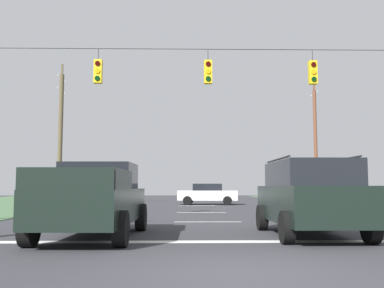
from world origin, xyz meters
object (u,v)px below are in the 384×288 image
overhead_signal_span (208,118)px  pickup_truck (95,200)px  utility_pole_near_left (60,135)px  distant_car_oncoming (340,194)px  suv_black (309,196)px  utility_pole_mid_right (316,144)px  distant_car_crossing_white (208,194)px

overhead_signal_span → pickup_truck: overhead_signal_span is taller
pickup_truck → utility_pole_near_left: (-6.51, 20.04, 3.99)m
distant_car_oncoming → utility_pole_near_left: (-20.15, -0.40, 4.17)m
suv_black → pickup_truck: bearing=-178.8°
pickup_truck → suv_black: bearing=1.2°
distant_car_oncoming → utility_pole_mid_right: 4.17m
distant_car_crossing_white → utility_pole_mid_right: bearing=5.6°
distant_car_crossing_white → distant_car_oncoming: size_ratio=1.02×
overhead_signal_span → distant_car_oncoming: bearing=54.8°
suv_black → utility_pole_mid_right: utility_pole_mid_right is taller
distant_car_crossing_white → pickup_truck: bearing=-101.0°
distant_car_oncoming → utility_pole_mid_right: bearing=136.1°
distant_car_crossing_white → distant_car_oncoming: (9.56, -0.44, 0.00)m
distant_car_crossing_white → utility_pole_near_left: bearing=-175.4°
utility_pole_near_left → overhead_signal_span: bearing=-55.6°
overhead_signal_span → pickup_truck: size_ratio=3.28×
suv_black → distant_car_crossing_white: 20.83m
overhead_signal_span → distant_car_oncoming: overhead_signal_span is taller
overhead_signal_span → utility_pole_near_left: utility_pole_near_left is taller
pickup_truck → distant_car_oncoming: pickup_truck is taller
pickup_truck → suv_black: (5.66, 0.12, 0.09)m
overhead_signal_span → suv_black: size_ratio=3.72×
distant_car_oncoming → utility_pole_near_left: bearing=-178.9°
overhead_signal_span → utility_pole_near_left: 17.35m
suv_black → utility_pole_near_left: size_ratio=0.47×
distant_car_crossing_white → utility_pole_mid_right: size_ratio=0.48×
pickup_truck → suv_black: suv_black is taller
pickup_truck → distant_car_oncoming: size_ratio=1.25×
distant_car_crossing_white → overhead_signal_span: bearing=-93.1°
overhead_signal_span → distant_car_crossing_white: size_ratio=4.03×
distant_car_oncoming → utility_pole_mid_right: size_ratio=0.47×
overhead_signal_span → distant_car_crossing_white: bearing=86.9°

